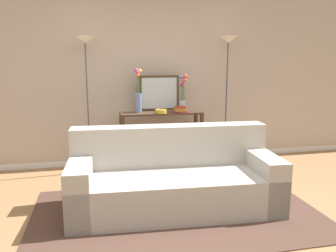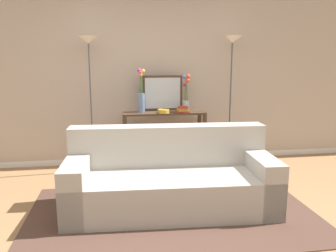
{
  "view_description": "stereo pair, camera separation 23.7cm",
  "coord_description": "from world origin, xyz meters",
  "px_view_note": "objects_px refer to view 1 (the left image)",
  "views": [
    {
      "loc": [
        -0.65,
        -2.89,
        1.61
      ],
      "look_at": [
        0.24,
        1.22,
        0.79
      ],
      "focal_mm": 36.21,
      "sensor_mm": 36.0,
      "label": 1
    },
    {
      "loc": [
        -0.42,
        -2.94,
        1.61
      ],
      "look_at": [
        0.24,
        1.22,
        0.79
      ],
      "focal_mm": 36.21,
      "sensor_mm": 36.0,
      "label": 2
    }
  ],
  "objects_px": {
    "floor_lamp_left": "(86,67)",
    "wall_mirror": "(159,93)",
    "couch": "(174,181)",
    "vase_short_flowers": "(183,95)",
    "console_table": "(161,130)",
    "vase_tall_flowers": "(138,95)",
    "fruit_bowl": "(161,111)",
    "floor_lamp_right": "(227,65)",
    "book_stack": "(180,110)",
    "book_row_under_console": "(140,165)"
  },
  "relations": [
    {
      "from": "floor_lamp_left",
      "to": "wall_mirror",
      "type": "height_order",
      "value": "floor_lamp_left"
    },
    {
      "from": "couch",
      "to": "vase_short_flowers",
      "type": "distance_m",
      "value": 1.71
    },
    {
      "from": "console_table",
      "to": "vase_tall_flowers",
      "type": "relative_size",
      "value": 1.9
    },
    {
      "from": "fruit_bowl",
      "to": "vase_short_flowers",
      "type": "bearing_deg",
      "value": 18.4
    },
    {
      "from": "couch",
      "to": "floor_lamp_right",
      "type": "xyz_separation_m",
      "value": [
        1.16,
        1.43,
        1.22
      ]
    },
    {
      "from": "floor_lamp_right",
      "to": "vase_tall_flowers",
      "type": "xyz_separation_m",
      "value": [
        -1.35,
        0.04,
        -0.43
      ]
    },
    {
      "from": "couch",
      "to": "book_stack",
      "type": "relative_size",
      "value": 11.58
    },
    {
      "from": "fruit_bowl",
      "to": "book_stack",
      "type": "relative_size",
      "value": 0.86
    },
    {
      "from": "vase_short_flowers",
      "to": "couch",
      "type": "bearing_deg",
      "value": -108.34
    },
    {
      "from": "wall_mirror",
      "to": "book_stack",
      "type": "xyz_separation_m",
      "value": [
        0.27,
        -0.23,
        -0.23
      ]
    },
    {
      "from": "vase_short_flowers",
      "to": "fruit_bowl",
      "type": "relative_size",
      "value": 3.29
    },
    {
      "from": "fruit_bowl",
      "to": "book_row_under_console",
      "type": "relative_size",
      "value": 0.49
    },
    {
      "from": "couch",
      "to": "fruit_bowl",
      "type": "height_order",
      "value": "fruit_bowl"
    },
    {
      "from": "couch",
      "to": "wall_mirror",
      "type": "bearing_deg",
      "value": 84.79
    },
    {
      "from": "floor_lamp_left",
      "to": "book_row_under_console",
      "type": "relative_size",
      "value": 5.64
    },
    {
      "from": "book_row_under_console",
      "to": "vase_short_flowers",
      "type": "bearing_deg",
      "value": 0.94
    },
    {
      "from": "vase_short_flowers",
      "to": "book_stack",
      "type": "height_order",
      "value": "vase_short_flowers"
    },
    {
      "from": "floor_lamp_left",
      "to": "book_stack",
      "type": "bearing_deg",
      "value": -3.55
    },
    {
      "from": "vase_tall_flowers",
      "to": "floor_lamp_left",
      "type": "bearing_deg",
      "value": -176.71
    },
    {
      "from": "vase_tall_flowers",
      "to": "console_table",
      "type": "bearing_deg",
      "value": -6.56
    },
    {
      "from": "floor_lamp_left",
      "to": "fruit_bowl",
      "type": "distance_m",
      "value": 1.21
    },
    {
      "from": "vase_tall_flowers",
      "to": "book_row_under_console",
      "type": "distance_m",
      "value": 1.05
    },
    {
      "from": "console_table",
      "to": "floor_lamp_right",
      "type": "bearing_deg",
      "value": -0.16
    },
    {
      "from": "vase_short_flowers",
      "to": "floor_lamp_right",
      "type": "bearing_deg",
      "value": -1.16
    },
    {
      "from": "couch",
      "to": "floor_lamp_left",
      "type": "distance_m",
      "value": 2.08
    },
    {
      "from": "wall_mirror",
      "to": "couch",
      "type": "bearing_deg",
      "value": -95.21
    },
    {
      "from": "wall_mirror",
      "to": "vase_short_flowers",
      "type": "distance_m",
      "value": 0.36
    },
    {
      "from": "floor_lamp_left",
      "to": "book_stack",
      "type": "xyz_separation_m",
      "value": [
        1.32,
        -0.08,
        -0.62
      ]
    },
    {
      "from": "book_stack",
      "to": "console_table",
      "type": "bearing_deg",
      "value": 162.51
    },
    {
      "from": "floor_lamp_right",
      "to": "book_row_under_console",
      "type": "height_order",
      "value": "floor_lamp_right"
    },
    {
      "from": "couch",
      "to": "book_row_under_console",
      "type": "relative_size",
      "value": 6.59
    },
    {
      "from": "floor_lamp_right",
      "to": "vase_short_flowers",
      "type": "distance_m",
      "value": 0.81
    },
    {
      "from": "floor_lamp_right",
      "to": "vase_tall_flowers",
      "type": "height_order",
      "value": "floor_lamp_right"
    },
    {
      "from": "console_table",
      "to": "book_row_under_console",
      "type": "height_order",
      "value": "console_table"
    },
    {
      "from": "console_table",
      "to": "floor_lamp_right",
      "type": "xyz_separation_m",
      "value": [
        1.02,
        -0.0,
        0.96
      ]
    },
    {
      "from": "floor_lamp_left",
      "to": "floor_lamp_right",
      "type": "distance_m",
      "value": 2.07
    },
    {
      "from": "fruit_bowl",
      "to": "console_table",
      "type": "bearing_deg",
      "value": 77.03
    },
    {
      "from": "book_row_under_console",
      "to": "fruit_bowl",
      "type": "bearing_deg",
      "value": -19.66
    },
    {
      "from": "couch",
      "to": "book_row_under_console",
      "type": "bearing_deg",
      "value": 97.42
    },
    {
      "from": "couch",
      "to": "vase_tall_flowers",
      "type": "bearing_deg",
      "value": 97.35
    },
    {
      "from": "book_stack",
      "to": "book_row_under_console",
      "type": "xyz_separation_m",
      "value": [
        -0.6,
        0.08,
        -0.84
      ]
    },
    {
      "from": "vase_tall_flowers",
      "to": "wall_mirror",
      "type": "bearing_deg",
      "value": 18.03
    },
    {
      "from": "wall_mirror",
      "to": "book_row_under_console",
      "type": "relative_size",
      "value": 1.76
    },
    {
      "from": "fruit_bowl",
      "to": "book_stack",
      "type": "distance_m",
      "value": 0.29
    },
    {
      "from": "wall_mirror",
      "to": "vase_tall_flowers",
      "type": "height_order",
      "value": "vase_tall_flowers"
    },
    {
      "from": "vase_short_flowers",
      "to": "book_stack",
      "type": "distance_m",
      "value": 0.23
    },
    {
      "from": "couch",
      "to": "fruit_bowl",
      "type": "relative_size",
      "value": 13.49
    },
    {
      "from": "wall_mirror",
      "to": "console_table",
      "type": "bearing_deg",
      "value": -90.27
    },
    {
      "from": "vase_tall_flowers",
      "to": "book_row_under_console",
      "type": "xyz_separation_m",
      "value": [
        0.0,
        -0.04,
        -1.05
      ]
    },
    {
      "from": "fruit_bowl",
      "to": "floor_lamp_right",
      "type": "bearing_deg",
      "value": 5.81
    }
  ]
}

